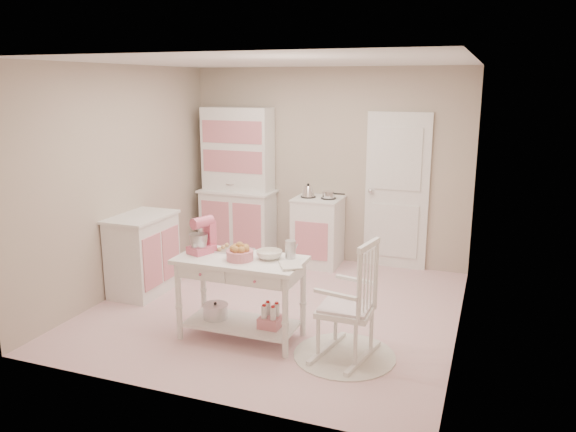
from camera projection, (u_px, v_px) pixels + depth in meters
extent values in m
plane|color=pink|center=(276.00, 308.00, 6.13)|extent=(3.80, 3.80, 0.00)
cube|color=white|center=(275.00, 61.00, 5.52)|extent=(3.80, 3.80, 0.04)
cube|color=#B4A292|center=(328.00, 166.00, 7.56)|extent=(3.80, 0.04, 2.60)
cube|color=#B4A292|center=(179.00, 237.00, 4.09)|extent=(3.80, 0.04, 2.60)
cube|color=#B4A292|center=(123.00, 180.00, 6.47)|extent=(0.04, 3.80, 2.60)
cube|color=#B4A292|center=(466.00, 205.00, 5.18)|extent=(0.04, 3.80, 2.60)
cube|color=white|center=(397.00, 192.00, 7.27)|extent=(0.82, 0.05, 2.04)
cube|color=white|center=(237.00, 182.00, 7.82)|extent=(1.06, 0.50, 2.08)
cube|color=white|center=(318.00, 231.00, 7.50)|extent=(0.62, 0.57, 0.92)
cube|color=white|center=(143.00, 254.00, 6.50)|extent=(0.54, 0.84, 0.92)
cylinder|color=white|center=(344.00, 355.00, 5.05)|extent=(0.92, 0.92, 0.01)
cube|color=white|center=(346.00, 299.00, 4.92)|extent=(0.61, 0.80, 1.10)
cube|color=white|center=(241.00, 298.00, 5.34)|extent=(1.20, 0.60, 0.80)
cube|color=#DA5C79|center=(201.00, 236.00, 5.36)|extent=(0.29, 0.33, 0.34)
cube|color=silver|center=(234.00, 250.00, 5.46)|extent=(0.34, 0.24, 0.02)
cylinder|color=#D97D8A|center=(240.00, 255.00, 5.18)|extent=(0.25, 0.25, 0.09)
imported|color=white|center=(269.00, 255.00, 5.22)|extent=(0.24, 0.24, 0.08)
cylinder|color=silver|center=(290.00, 249.00, 5.22)|extent=(0.10, 0.10, 0.17)
imported|color=white|center=(281.00, 266.00, 4.98)|extent=(0.28, 0.30, 0.02)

